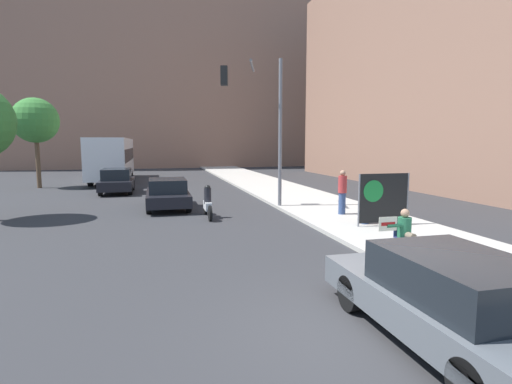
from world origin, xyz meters
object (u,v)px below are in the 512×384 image
(protest_banner, at_px, (383,198))
(street_tree_midblock, at_px, (35,121))
(traffic_light_pole, at_px, (261,109))
(motorcycle_on_road, at_px, (208,204))
(parked_car_curbside, at_px, (451,300))
(pedestrian_behind, at_px, (342,192))
(car_on_road_nearest, at_px, (168,194))
(jogger_on_sidewalk, at_px, (366,201))
(city_bus_on_road, at_px, (112,157))
(car_on_road_midblock, at_px, (117,181))
(seated_protester, at_px, (405,231))

(protest_banner, bearing_deg, street_tree_midblock, 131.60)
(traffic_light_pole, distance_m, motorcycle_on_road, 5.00)
(parked_car_curbside, relative_size, street_tree_midblock, 0.77)
(pedestrian_behind, height_order, car_on_road_nearest, pedestrian_behind)
(traffic_light_pole, bearing_deg, jogger_on_sidewalk, -63.22)
(jogger_on_sidewalk, bearing_deg, city_bus_on_road, -23.89)
(car_on_road_nearest, distance_m, city_bus_on_road, 15.01)
(protest_banner, xyz_separation_m, parked_car_curbside, (-3.45, -7.37, -0.39))
(jogger_on_sidewalk, height_order, car_on_road_midblock, jogger_on_sidewalk)
(protest_banner, distance_m, car_on_road_midblock, 16.16)
(protest_banner, relative_size, parked_car_curbside, 0.43)
(jogger_on_sidewalk, height_order, motorcycle_on_road, jogger_on_sidewalk)
(seated_protester, distance_m, street_tree_midblock, 24.71)
(street_tree_midblock, bearing_deg, motorcycle_on_road, -54.70)
(seated_protester, distance_m, car_on_road_nearest, 11.16)
(seated_protester, xyz_separation_m, traffic_light_pole, (-1.49, 8.70, 3.69))
(seated_protester, relative_size, parked_car_curbside, 0.26)
(jogger_on_sidewalk, xyz_separation_m, motorcycle_on_road, (-5.14, 3.20, -0.39))
(jogger_on_sidewalk, bearing_deg, street_tree_midblock, -9.37)
(seated_protester, bearing_deg, parked_car_curbside, -97.69)
(seated_protester, bearing_deg, traffic_light_pole, 118.53)
(car_on_road_nearest, bearing_deg, protest_banner, -41.70)
(parked_car_curbside, xyz_separation_m, car_on_road_nearest, (-3.60, 13.65, -0.01))
(jogger_on_sidewalk, height_order, car_on_road_nearest, jogger_on_sidewalk)
(pedestrian_behind, height_order, city_bus_on_road, city_bus_on_road)
(car_on_road_midblock, height_order, city_bus_on_road, city_bus_on_road)
(parked_car_curbside, bearing_deg, car_on_road_nearest, 104.78)
(protest_banner, height_order, car_on_road_nearest, protest_banner)
(street_tree_midblock, bearing_deg, car_on_road_nearest, -53.15)
(city_bus_on_road, bearing_deg, seated_protester, -68.90)
(protest_banner, distance_m, city_bus_on_road, 23.41)
(parked_car_curbside, relative_size, motorcycle_on_road, 2.18)
(seated_protester, relative_size, street_tree_midblock, 0.20)
(car_on_road_nearest, bearing_deg, seated_protester, -59.93)
(parked_car_curbside, relative_size, car_on_road_midblock, 1.10)
(protest_banner, distance_m, car_on_road_nearest, 9.45)
(parked_car_curbside, height_order, car_on_road_nearest, parked_car_curbside)
(traffic_light_pole, xyz_separation_m, parked_car_curbside, (-0.51, -12.69, -3.74))
(pedestrian_behind, bearing_deg, motorcycle_on_road, 73.68)
(jogger_on_sidewalk, relative_size, street_tree_midblock, 0.27)
(seated_protester, bearing_deg, car_on_road_nearest, 138.91)
(parked_car_curbside, height_order, motorcycle_on_road, parked_car_curbside)
(pedestrian_behind, bearing_deg, parked_car_curbside, 159.60)
(seated_protester, distance_m, car_on_road_midblock, 18.25)
(seated_protester, bearing_deg, protest_banner, 85.57)
(jogger_on_sidewalk, relative_size, car_on_road_midblock, 0.39)
(traffic_light_pole, bearing_deg, motorcycle_on_road, -146.86)
(street_tree_midblock, bearing_deg, pedestrian_behind, -44.87)
(traffic_light_pole, xyz_separation_m, street_tree_midblock, (-12.09, 11.62, -0.04))
(motorcycle_on_road, bearing_deg, seated_protester, -59.35)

